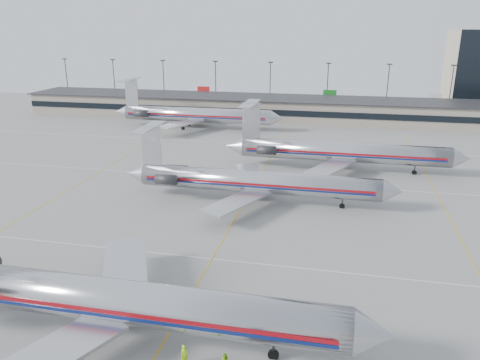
# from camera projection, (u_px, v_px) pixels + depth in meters

# --- Properties ---
(ground) EXTENTS (260.00, 260.00, 0.00)m
(ground) POSITION_uv_depth(u_px,v_px,m) (185.00, 306.00, 46.04)
(ground) COLOR gray
(ground) RESTS_ON ground
(apron_markings) EXTENTS (160.00, 0.15, 0.02)m
(apron_markings) POSITION_uv_depth(u_px,v_px,m) (212.00, 259.00, 55.31)
(apron_markings) COLOR silver
(apron_markings) RESTS_ON ground
(terminal) EXTENTS (162.00, 17.00, 6.25)m
(terminal) POSITION_uv_depth(u_px,v_px,m) (293.00, 109.00, 135.87)
(terminal) COLOR gray
(terminal) RESTS_ON ground
(light_mast_row) EXTENTS (163.60, 0.40, 15.28)m
(light_mast_row) POSITION_uv_depth(u_px,v_px,m) (298.00, 84.00, 147.15)
(light_mast_row) COLOR #38383D
(light_mast_row) RESTS_ON ground
(jet_foreground) EXTENTS (48.35, 28.47, 12.66)m
(jet_foreground) POSITION_uv_depth(u_px,v_px,m) (99.00, 298.00, 40.79)
(jet_foreground) COLOR silver
(jet_foreground) RESTS_ON ground
(jet_second_row) EXTENTS (43.41, 25.56, 11.36)m
(jet_second_row) POSITION_uv_depth(u_px,v_px,m) (252.00, 181.00, 72.35)
(jet_second_row) COLOR silver
(jet_second_row) RESTS_ON ground
(jet_third_row) EXTENTS (45.23, 27.82, 12.37)m
(jet_third_row) POSITION_uv_depth(u_px,v_px,m) (338.00, 151.00, 88.21)
(jet_third_row) COLOR silver
(jet_third_row) RESTS_ON ground
(jet_back_row) EXTENTS (46.51, 28.61, 12.72)m
(jet_back_row) POSITION_uv_depth(u_px,v_px,m) (193.00, 115.00, 123.83)
(jet_back_row) COLOR silver
(jet_back_row) RESTS_ON ground
(ramp_worker_near) EXTENTS (0.77, 0.75, 1.79)m
(ramp_worker_near) POSITION_uv_depth(u_px,v_px,m) (185.00, 355.00, 37.91)
(ramp_worker_near) COLOR #B1F016
(ramp_worker_near) RESTS_ON ground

